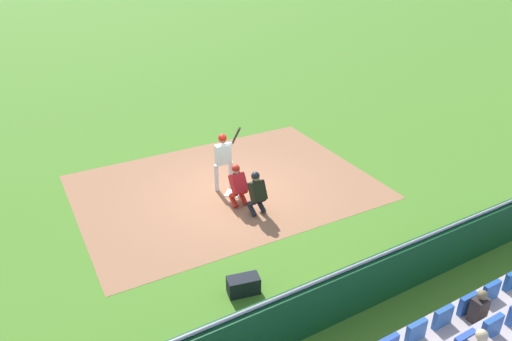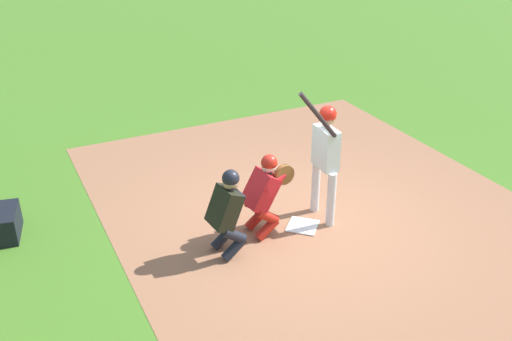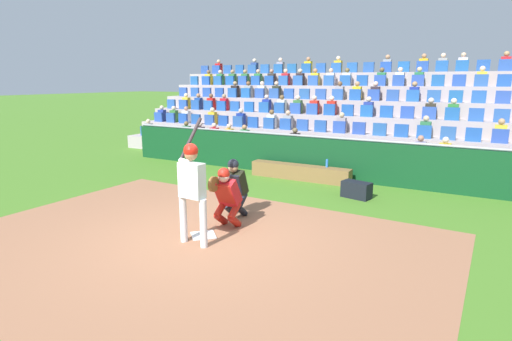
{
  "view_description": "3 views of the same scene",
  "coord_description": "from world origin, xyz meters",
  "px_view_note": "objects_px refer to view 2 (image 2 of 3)",
  "views": [
    {
      "loc": [
        -5.66,
        -11.16,
        7.3
      ],
      "look_at": [
        0.24,
        -0.98,
        1.18
      ],
      "focal_mm": 33.44,
      "sensor_mm": 36.0,
      "label": 1
    },
    {
      "loc": [
        6.31,
        -4.1,
        4.72
      ],
      "look_at": [
        -0.41,
        -0.58,
        0.9
      ],
      "focal_mm": 40.96,
      "sensor_mm": 36.0,
      "label": 2
    },
    {
      "loc": [
        -4.43,
        5.87,
        2.88
      ],
      "look_at": [
        -0.5,
        -1.15,
        1.11
      ],
      "focal_mm": 28.63,
      "sensor_mm": 36.0,
      "label": 3
    }
  ],
  "objects_px": {
    "home_plate_marker": "(303,226)",
    "home_plate_umpire": "(227,209)",
    "equipment_duffel_bag": "(6,223)",
    "catcher_crouching": "(265,191)",
    "batter_at_plate": "(326,150)"
  },
  "relations": [
    {
      "from": "batter_at_plate",
      "to": "equipment_duffel_bag",
      "type": "relative_size",
      "value": 3.13
    },
    {
      "from": "catcher_crouching",
      "to": "home_plate_umpire",
      "type": "relative_size",
      "value": 0.98
    },
    {
      "from": "home_plate_marker",
      "to": "home_plate_umpire",
      "type": "distance_m",
      "value": 1.46
    },
    {
      "from": "catcher_crouching",
      "to": "equipment_duffel_bag",
      "type": "distance_m",
      "value": 3.81
    },
    {
      "from": "home_plate_marker",
      "to": "home_plate_umpire",
      "type": "height_order",
      "value": "home_plate_umpire"
    },
    {
      "from": "home_plate_marker",
      "to": "home_plate_umpire",
      "type": "bearing_deg",
      "value": -86.04
    },
    {
      "from": "home_plate_marker",
      "to": "equipment_duffel_bag",
      "type": "xyz_separation_m",
      "value": [
        -1.81,
        -3.98,
        0.19
      ]
    },
    {
      "from": "batter_at_plate",
      "to": "equipment_duffel_bag",
      "type": "bearing_deg",
      "value": -111.63
    },
    {
      "from": "equipment_duffel_bag",
      "to": "home_plate_umpire",
      "type": "bearing_deg",
      "value": 67.56
    },
    {
      "from": "home_plate_marker",
      "to": "batter_at_plate",
      "type": "relative_size",
      "value": 0.2
    },
    {
      "from": "home_plate_marker",
      "to": "home_plate_umpire",
      "type": "relative_size",
      "value": 0.34
    },
    {
      "from": "home_plate_marker",
      "to": "catcher_crouching",
      "type": "height_order",
      "value": "catcher_crouching"
    },
    {
      "from": "catcher_crouching",
      "to": "batter_at_plate",
      "type": "bearing_deg",
      "value": 86.76
    },
    {
      "from": "catcher_crouching",
      "to": "equipment_duffel_bag",
      "type": "height_order",
      "value": "catcher_crouching"
    },
    {
      "from": "catcher_crouching",
      "to": "equipment_duffel_bag",
      "type": "bearing_deg",
      "value": -116.33
    }
  ]
}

